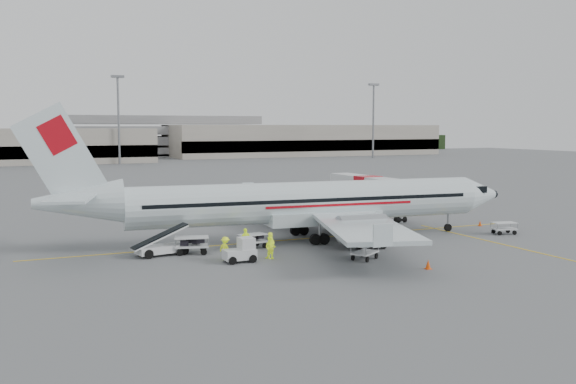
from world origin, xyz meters
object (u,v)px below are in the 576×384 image
at_px(tug_mid, 371,238).
at_px(aircraft, 309,175).
at_px(jet_bridge, 368,196).
at_px(tug_aft, 240,250).
at_px(belt_loader, 162,237).
at_px(tug_fore, 371,230).

bearing_deg(tug_mid, aircraft, 103.81).
xyz_separation_m(aircraft, jet_bridge, (12.23, 10.83, -3.36)).
xyz_separation_m(tug_mid, tug_aft, (-10.93, -0.42, 0.01)).
height_order(aircraft, jet_bridge, aircraft).
xyz_separation_m(belt_loader, tug_mid, (15.26, -4.20, -0.54)).
relative_size(aircraft, belt_loader, 7.82).
bearing_deg(tug_aft, aircraft, 34.52).
bearing_deg(tug_fore, belt_loader, 155.74).
bearing_deg(tug_mid, tug_aft, 170.65).
xyz_separation_m(jet_bridge, belt_loader, (-24.86, -12.17, -0.73)).
height_order(belt_loader, tug_mid, belt_loader).
bearing_deg(tug_mid, belt_loader, 153.05).
bearing_deg(tug_mid, tug_fore, 46.62).
height_order(aircraft, belt_loader, aircraft).
relative_size(jet_bridge, tug_aft, 7.29).
distance_m(aircraft, tug_mid, 7.69).
relative_size(belt_loader, tug_aft, 2.31).
height_order(jet_bridge, tug_fore, jet_bridge).
bearing_deg(tug_mid, jet_bridge, 48.04).
distance_m(jet_bridge, tug_aft, 26.55).
distance_m(belt_loader, tug_mid, 15.83).
bearing_deg(tug_fore, tug_aft, 174.71).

